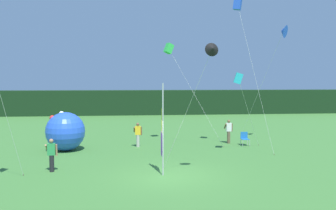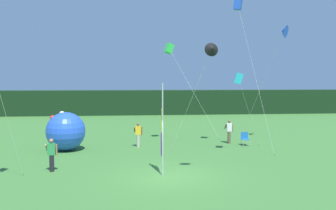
% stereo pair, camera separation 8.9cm
% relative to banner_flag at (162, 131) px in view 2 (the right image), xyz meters
% --- Properties ---
extents(ground_plane, '(120.00, 120.00, 0.00)m').
position_rel_banner_flag_xyz_m(ground_plane, '(0.23, -0.30, -2.03)').
color(ground_plane, '#3D7533').
extents(distant_treeline, '(80.00, 2.40, 3.08)m').
position_rel_banner_flag_xyz_m(distant_treeline, '(0.23, 28.61, -0.49)').
color(distant_treeline, black).
rests_on(distant_treeline, ground).
extents(banner_flag, '(0.06, 1.03, 4.23)m').
position_rel_banner_flag_xyz_m(banner_flag, '(0.00, 0.00, 0.00)').
color(banner_flag, '#B7B7BC').
rests_on(banner_flag, ground).
extents(person_near_banner, '(0.55, 0.48, 1.63)m').
position_rel_banner_flag_xyz_m(person_near_banner, '(5.25, 7.43, -1.16)').
color(person_near_banner, brown).
rests_on(person_near_banner, ground).
extents(person_mid_field, '(0.55, 0.48, 1.58)m').
position_rel_banner_flag_xyz_m(person_mid_field, '(-5.22, 0.89, -1.18)').
color(person_mid_field, black).
rests_on(person_mid_field, ground).
extents(person_far_left, '(0.55, 0.48, 1.59)m').
position_rel_banner_flag_xyz_m(person_far_left, '(-1.02, 6.76, -1.18)').
color(person_far_left, '#B7B2A3').
rests_on(person_far_left, ground).
extents(inflatable_balloon, '(2.39, 2.39, 2.42)m').
position_rel_banner_flag_xyz_m(inflatable_balloon, '(-5.49, 5.97, -0.82)').
color(inflatable_balloon, blue).
rests_on(inflatable_balloon, ground).
extents(folding_chair, '(0.51, 0.51, 0.89)m').
position_rel_banner_flag_xyz_m(folding_chair, '(6.11, 6.57, -1.51)').
color(folding_chair, '#BCBCC1').
rests_on(folding_chair, ground).
extents(kite_green_box_0, '(3.79, 2.23, 6.89)m').
position_rel_banner_flag_xyz_m(kite_green_box_0, '(1.16, 7.91, 4.45)').
color(kite_green_box_0, brown).
rests_on(kite_green_box_0, ground).
extents(kite_cyan_box_2, '(2.53, 2.69, 4.81)m').
position_rel_banner_flag_xyz_m(kite_cyan_box_2, '(4.82, 3.97, 2.41)').
color(kite_cyan_box_2, brown).
rests_on(kite_cyan_box_2, ground).
extents(kite_black_delta_3, '(2.23, 2.42, 6.01)m').
position_rel_banner_flag_xyz_m(kite_black_delta_3, '(2.02, -1.25, 3.62)').
color(kite_black_delta_3, brown).
rests_on(kite_black_delta_3, ground).
extents(kite_blue_delta_4, '(2.34, 3.76, 8.17)m').
position_rel_banner_flag_xyz_m(kite_blue_delta_4, '(9.01, 7.46, 5.66)').
color(kite_blue_delta_4, brown).
rests_on(kite_blue_delta_4, ground).
extents(kite_blue_box_5, '(2.04, 2.36, 9.37)m').
position_rel_banner_flag_xyz_m(kite_blue_box_5, '(5.14, 5.38, 6.94)').
color(kite_blue_box_5, brown).
rests_on(kite_blue_box_5, ground).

